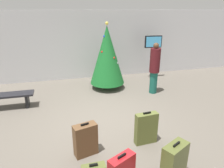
{
  "coord_description": "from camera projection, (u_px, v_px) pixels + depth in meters",
  "views": [
    {
      "loc": [
        -1.03,
        -4.87,
        2.99
      ],
      "look_at": [
        0.36,
        0.56,
        0.9
      ],
      "focal_mm": 32.94,
      "sensor_mm": 36.0,
      "label": 1
    }
  ],
  "objects": [
    {
      "name": "ground_plane",
      "position": [
        104.0,
        122.0,
        5.7
      ],
      "size": [
        16.0,
        16.0,
        0.0
      ],
      "primitive_type": "plane",
      "color": "#665E54"
    },
    {
      "name": "back_wall",
      "position": [
        84.0,
        45.0,
        8.91
      ],
      "size": [
        16.0,
        0.2,
        2.91
      ],
      "primitive_type": "cube",
      "color": "silver",
      "rests_on": "ground_plane"
    },
    {
      "name": "holiday_tree",
      "position": [
        107.0,
        55.0,
        7.71
      ],
      "size": [
        1.31,
        1.31,
        2.53
      ],
      "color": "#4C3319",
      "rests_on": "ground_plane"
    },
    {
      "name": "flight_info_kiosk",
      "position": [
        153.0,
        50.0,
        8.88
      ],
      "size": [
        0.74,
        0.15,
        1.88
      ],
      "color": "#333338",
      "rests_on": "ground_plane"
    },
    {
      "name": "waiting_bench",
      "position": [
        4.0,
        98.0,
        6.36
      ],
      "size": [
        1.75,
        0.44,
        0.48
      ],
      "color": "black",
      "rests_on": "ground_plane"
    },
    {
      "name": "traveller_0",
      "position": [
        154.0,
        67.0,
        7.36
      ],
      "size": [
        0.43,
        0.43,
        1.86
      ],
      "color": "#19594C",
      "rests_on": "ground_plane"
    },
    {
      "name": "suitcase_1",
      "position": [
        174.0,
        162.0,
        3.72
      ],
      "size": [
        0.57,
        0.46,
        0.77
      ],
      "color": "#59602D",
      "rests_on": "ground_plane"
    },
    {
      "name": "suitcase_2",
      "position": [
        146.0,
        128.0,
        4.72
      ],
      "size": [
        0.53,
        0.2,
        0.8
      ],
      "color": "#59602D",
      "rests_on": "ground_plane"
    },
    {
      "name": "suitcase_3",
      "position": [
        86.0,
        140.0,
        4.35
      ],
      "size": [
        0.53,
        0.34,
        0.76
      ],
      "color": "brown",
      "rests_on": "ground_plane"
    }
  ]
}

